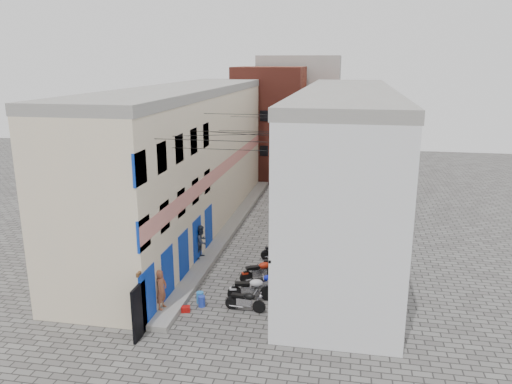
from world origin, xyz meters
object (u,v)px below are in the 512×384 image
Objects in this scene: water_jug_near at (202,301)px; water_jug_far at (200,297)px; motorcycle_b at (251,288)px; red_crate at (186,309)px; person_a at (161,289)px; person_b at (201,241)px; motorcycle_f at (280,258)px; motorcycle_e at (277,265)px; motorcycle_c at (264,282)px; motorcycle_a at (245,300)px; motorcycle_d at (260,270)px; motorcycle_g at (276,250)px.

water_jug_near is 0.37m from water_jug_far.
motorcycle_b is 5.70× the size of red_crate.
person_b reaches higher than person_a.
motorcycle_f is at bearing 57.14° from water_jug_far.
motorcycle_c is at bearing -17.16° from motorcycle_e.
motorcycle_f is 1.00× the size of person_a.
motorcycle_a is 1.00× the size of person_b.
motorcycle_g is at bearing 142.24° from motorcycle_d.
motorcycle_g is (-0.36, 2.10, -0.06)m from motorcycle_e.
motorcycle_f reaches higher than water_jug_far.
motorcycle_d is at bearing 165.93° from motorcycle_b.
motorcycle_a is 2.20m from water_jug_far.
person_b is (-3.95, 3.04, 0.64)m from motorcycle_c.
motorcycle_c is (0.44, 0.90, -0.11)m from motorcycle_b.
motorcycle_d reaches higher than water_jug_far.
motorcycle_e reaches higher than motorcycle_f.
motorcycle_c is 4.70× the size of red_crate.
motorcycle_g reaches higher than water_jug_near.
motorcycle_e is 1.07× the size of person_b.
motorcycle_a is 1.02× the size of motorcycle_c.
motorcycle_e is 1.10× the size of person_a.
red_crate is (-3.33, -4.54, -0.44)m from motorcycle_e.
motorcycle_b is at bearing 25.67° from water_jug_near.
person_a reaches higher than motorcycle_g.
water_jug_near is (1.47, -4.92, -0.91)m from person_b.
person_a is at bearing -49.97° from motorcycle_e.
person_a reaches higher than motorcycle_a.
person_a is at bearing -70.33° from motorcycle_a.
person_b is at bearing -149.73° from motorcycle_d.
motorcycle_e is at bearing 53.76° from red_crate.
water_jug_near is at bearing -86.21° from motorcycle_c.
motorcycle_d reaches higher than motorcycle_e.
person_b is at bearing 105.79° from water_jug_far.
person_b reaches higher than water_jug_far.
motorcycle_d is 2.01m from motorcycle_f.
person_a is at bearing -52.74° from motorcycle_g.
motorcycle_d is 3.06m from motorcycle_g.
motorcycle_d is (0.04, 2.03, -0.02)m from motorcycle_b.
motorcycle_a is 3.05m from motorcycle_d.
motorcycle_c reaches higher than motorcycle_f.
water_jug_far is at bearing 67.56° from red_crate.
person_b is at bearing 5.19° from person_a.
motorcycle_e is (0.74, 2.98, -0.07)m from motorcycle_b.
person_b reaches higher than motorcycle_d.
person_b is 5.22m from water_jug_near.
motorcycle_a reaches higher than motorcycle_g.
motorcycle_a is at bearing 12.13° from red_crate.
person_a is at bearing -88.08° from motorcycle_c.
motorcycle_a reaches higher than water_jug_far.
person_b is at bearing 99.54° from red_crate.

